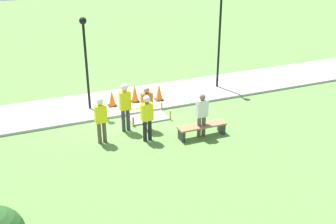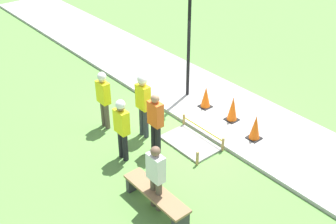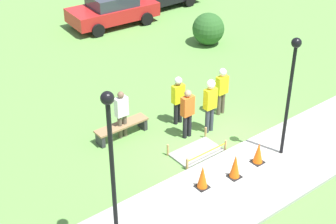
% 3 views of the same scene
% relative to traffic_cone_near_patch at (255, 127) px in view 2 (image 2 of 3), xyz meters
% --- Properties ---
extents(ground_plane, '(60.00, 60.00, 0.00)m').
position_rel_traffic_cone_near_patch_xyz_m(ground_plane, '(1.68, 0.85, -0.45)').
color(ground_plane, '#5B8E42').
extents(sidewalk, '(28.00, 2.74, 0.10)m').
position_rel_traffic_cone_near_patch_xyz_m(sidewalk, '(1.68, -0.52, -0.40)').
color(sidewalk, '#9E9E99').
rests_on(sidewalk, ground_plane).
extents(wet_concrete_patch, '(1.55, 0.94, 0.39)m').
position_rel_traffic_cone_near_patch_xyz_m(wet_concrete_patch, '(1.00, 1.38, -0.41)').
color(wet_concrete_patch, gray).
rests_on(wet_concrete_patch, ground_plane).
extents(traffic_cone_near_patch, '(0.34, 0.34, 0.71)m').
position_rel_traffic_cone_near_patch_xyz_m(traffic_cone_near_patch, '(0.00, 0.00, 0.00)').
color(traffic_cone_near_patch, black).
rests_on(traffic_cone_near_patch, sidewalk).
extents(traffic_cone_far_patch, '(0.34, 0.34, 0.75)m').
position_rel_traffic_cone_near_patch_xyz_m(traffic_cone_far_patch, '(1.00, -0.22, 0.02)').
color(traffic_cone_far_patch, black).
rests_on(traffic_cone_far_patch, sidewalk).
extents(traffic_cone_sidewalk_edge, '(0.34, 0.34, 0.66)m').
position_rel_traffic_cone_near_patch_xyz_m(traffic_cone_sidewalk_edge, '(2.00, -0.15, -0.02)').
color(traffic_cone_sidewalk_edge, black).
rests_on(traffic_cone_sidewalk_edge, sidewalk).
extents(park_bench, '(1.78, 0.44, 0.45)m').
position_rel_traffic_cone_near_patch_xyz_m(park_bench, '(-0.25, 3.51, -0.13)').
color(park_bench, '#2D2D33').
rests_on(park_bench, ground_plane).
extents(worker_supervisor, '(0.40, 0.27, 1.84)m').
position_rel_traffic_cone_near_patch_xyz_m(worker_supervisor, '(2.10, 2.05, 0.66)').
color(worker_supervisor, '#383D47').
rests_on(worker_supervisor, ground_plane).
extents(worker_assistant, '(0.40, 0.24, 1.69)m').
position_rel_traffic_cone_near_patch_xyz_m(worker_assistant, '(3.12, 2.61, 0.54)').
color(worker_assistant, brown).
rests_on(worker_assistant, ground_plane).
extents(worker_trainee, '(0.40, 0.24, 1.68)m').
position_rel_traffic_cone_near_patch_xyz_m(worker_trainee, '(1.63, 3.05, 0.54)').
color(worker_trainee, black).
rests_on(worker_trainee, ground_plane).
extents(bystander_in_orange_shirt, '(0.40, 0.22, 1.66)m').
position_rel_traffic_cone_near_patch_xyz_m(bystander_in_orange_shirt, '(1.34, 2.24, 0.49)').
color(bystander_in_orange_shirt, black).
rests_on(bystander_in_orange_shirt, ground_plane).
extents(bystander_in_gray_shirt, '(0.40, 0.22, 1.61)m').
position_rel_traffic_cone_near_patch_xyz_m(bystander_in_gray_shirt, '(-0.24, 3.49, 0.45)').
color(bystander_in_gray_shirt, brown).
rests_on(bystander_in_gray_shirt, ground_plane).
extents(lamppost_near, '(0.28, 0.28, 3.67)m').
position_rel_traffic_cone_near_patch_xyz_m(lamppost_near, '(2.90, -0.25, 2.07)').
color(lamppost_near, black).
rests_on(lamppost_near, sidewalk).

